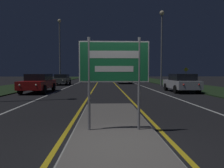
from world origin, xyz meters
TOP-DOWN VIEW (x-y plane):
  - ground_plane at (0.00, 0.00)m, footprint 160.00×160.00m
  - median_island at (0.00, 1.24)m, footprint 2.18×9.73m
  - verge_left at (-9.50, 20.00)m, footprint 5.00×100.00m
  - verge_right at (9.50, 20.00)m, footprint 5.00×100.00m
  - centre_line_yellow_left at (-1.28, 25.00)m, footprint 0.12×70.00m
  - centre_line_yellow_right at (1.28, 25.00)m, footprint 0.12×70.00m
  - lane_line_white_left at (-4.20, 25.00)m, footprint 0.12×70.00m
  - lane_line_white_right at (4.20, 25.00)m, footprint 0.12×70.00m
  - edge_line_white_left at (-7.20, 25.00)m, footprint 0.10×70.00m
  - edge_line_white_right at (7.20, 25.00)m, footprint 0.10×70.00m
  - highway_sign at (0.00, 1.24)m, footprint 1.80×0.07m
  - streetlight_left_far at (-6.24, 25.54)m, footprint 0.47×0.47m
  - streetlight_right_near at (6.68, 21.81)m, footprint 0.56×0.56m
  - car_receding_0 at (6.01, 13.05)m, footprint 1.94×4.30m
  - car_receding_1 at (2.69, 26.76)m, footprint 1.89×4.38m
  - car_approaching_0 at (-5.50, 13.21)m, footprint 1.94×4.84m
  - car_approaching_1 at (-5.67, 23.67)m, footprint 1.89×4.29m
  - warning_sign at (10.03, 22.65)m, footprint 0.60×0.06m

SIDE VIEW (x-z plane):
  - ground_plane at x=0.00m, z-range 0.00..0.00m
  - centre_line_yellow_left at x=-1.28m, z-range 0.00..0.01m
  - centre_line_yellow_right at x=1.28m, z-range 0.00..0.01m
  - lane_line_white_left at x=-4.20m, z-range 0.00..0.01m
  - lane_line_white_right at x=4.20m, z-range 0.00..0.01m
  - edge_line_white_left at x=-7.20m, z-range 0.00..0.01m
  - edge_line_white_right at x=7.20m, z-range 0.00..0.01m
  - verge_left at x=-9.50m, z-range 0.00..0.08m
  - verge_right at x=9.50m, z-range 0.00..0.08m
  - median_island at x=0.00m, z-range -0.01..0.09m
  - car_approaching_1 at x=-5.67m, z-range 0.04..1.40m
  - car_receding_1 at x=2.69m, z-range 0.06..1.45m
  - car_receding_0 at x=6.01m, z-range 0.03..1.52m
  - car_approaching_0 at x=-5.50m, z-range 0.04..1.52m
  - warning_sign at x=10.03m, z-range 0.31..2.47m
  - highway_sign at x=0.00m, z-range 0.57..2.97m
  - streetlight_left_far at x=-6.24m, z-range 1.00..9.75m
  - streetlight_right_near at x=6.68m, z-range 1.51..10.48m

